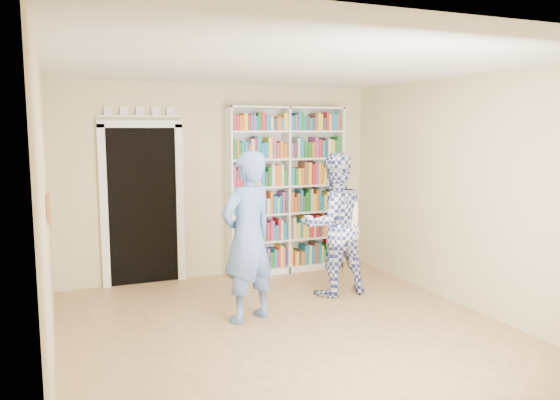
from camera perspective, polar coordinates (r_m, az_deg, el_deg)
name	(u,v)px	position (r m, az deg, el deg)	size (l,w,h in m)	color
floor	(292,334)	(5.75, 1.26, -13.85)	(5.00, 5.00, 0.00)	#976949
ceiling	(293,65)	(5.39, 1.35, 13.96)	(5.00, 5.00, 0.00)	white
wall_back	(221,181)	(7.74, -6.16, 1.96)	(4.50, 4.50, 0.00)	beige
wall_left	(46,218)	(4.96, -23.25, -1.75)	(5.00, 5.00, 0.00)	beige
wall_right	(472,194)	(6.63, 19.40, 0.64)	(5.00, 5.00, 0.00)	beige
bookshelf	(286,189)	(7.92, 0.60, 1.12)	(1.74, 0.33, 2.40)	white
doorway	(142,197)	(7.51, -14.18, 0.29)	(1.10, 0.08, 2.43)	black
wall_art	(48,209)	(5.15, -23.04, -0.85)	(0.03, 0.25, 0.25)	brown
man_blue	(248,237)	(5.91, -3.38, -3.90)	(0.68, 0.44, 1.85)	#597BC5
man_plaid	(334,224)	(6.88, 5.62, -2.56)	(0.87, 0.68, 1.79)	navy
paper_sheet	(350,215)	(6.72, 7.30, -1.57)	(0.22, 0.01, 0.31)	white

